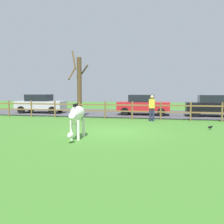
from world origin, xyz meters
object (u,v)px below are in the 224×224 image
visitor_near_fence (152,107)px  parked_car_silver (41,103)px  parked_car_red (143,105)px  parked_car_black (214,105)px  zebra (77,116)px  crow_on_grass (210,127)px  bare_tree (79,86)px

visitor_near_fence → parked_car_silver: bearing=160.4°
parked_car_red → parked_car_black: same height
parked_car_red → parked_car_black: bearing=-0.8°
parked_car_red → parked_car_black: size_ratio=1.00×
zebra → parked_car_red: parked_car_red is taller
zebra → crow_on_grass: 6.70m
zebra → parked_car_black: 12.07m
zebra → visitor_near_fence: size_ratio=1.18×
parked_car_black → visitor_near_fence: (-4.25, -3.54, 0.06)m
bare_tree → parked_car_red: bearing=31.8°
zebra → crow_on_grass: zebra is taller
crow_on_grass → parked_car_red: size_ratio=0.05×
visitor_near_fence → bare_tree: bearing=169.6°
parked_car_silver → parked_car_black: bearing=0.5°
zebra → crow_on_grass: (5.59, 3.61, -0.80)m
crow_on_grass → visitor_near_fence: size_ratio=0.13×
parked_car_silver → parked_car_black: (13.80, 0.13, 0.00)m
crow_on_grass → parked_car_black: 6.51m
crow_on_grass → parked_car_red: 7.57m
visitor_near_fence → parked_car_black: bearing=39.8°
bare_tree → parked_car_silver: bare_tree is taller
bare_tree → crow_on_grass: 9.29m
zebra → parked_car_red: 10.18m
parked_car_red → parked_car_silver: bearing=-178.7°
parked_car_red → visitor_near_fence: 3.71m
zebra → parked_car_silver: (-7.00, 9.85, -0.08)m
parked_car_silver → parked_car_black: same height
zebra → visitor_near_fence: (2.56, 6.44, -0.02)m
zebra → bare_tree: bearing=109.5°
bare_tree → crow_on_grass: bearing=-24.7°
zebra → parked_car_red: (1.66, 10.04, -0.08)m
bare_tree → parked_car_red: size_ratio=1.18×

